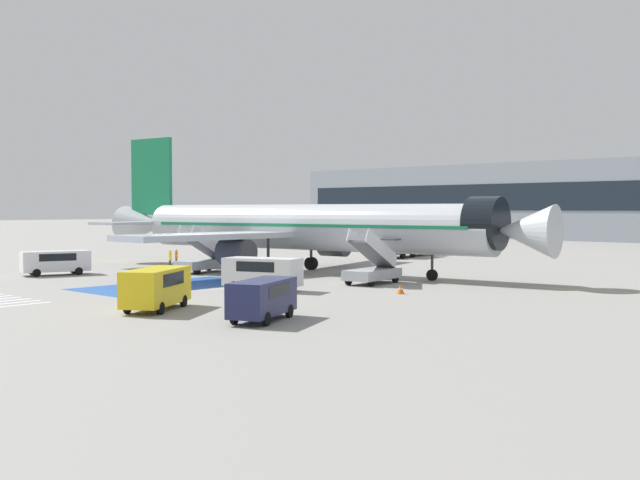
{
  "coord_description": "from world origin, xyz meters",
  "views": [
    {
      "loc": [
        42.03,
        -45.47,
        5.35
      ],
      "look_at": [
        2.18,
        -1.68,
        2.87
      ],
      "focal_mm": 42.0,
      "sensor_mm": 36.0,
      "label": 1
    }
  ],
  "objects_px": {
    "boarding_stairs_aft": "(203,261)",
    "terminal_building": "(574,201)",
    "boarding_stairs_forward": "(373,270)",
    "service_van_2": "(263,296)",
    "ground_crew_2": "(170,258)",
    "ground_crew_1": "(176,257)",
    "fuel_tanker": "(406,241)",
    "service_van_1": "(262,271)",
    "service_van_0": "(55,260)",
    "airliner": "(300,227)",
    "traffic_cone_0": "(400,289)",
    "service_van_3": "(156,285)",
    "ground_crew_0": "(243,264)"
  },
  "relations": [
    {
      "from": "service_van_1",
      "to": "ground_crew_1",
      "type": "height_order",
      "value": "service_van_1"
    },
    {
      "from": "airliner",
      "to": "service_van_1",
      "type": "xyz_separation_m",
      "value": [
        7.67,
        -11.49,
        -2.55
      ]
    },
    {
      "from": "service_van_3",
      "to": "ground_crew_0",
      "type": "xyz_separation_m",
      "value": [
        -11.76,
        16.6,
        -0.39
      ]
    },
    {
      "from": "boarding_stairs_forward",
      "to": "terminal_building",
      "type": "bearing_deg",
      "value": 96.96
    },
    {
      "from": "ground_crew_0",
      "to": "service_van_2",
      "type": "bearing_deg",
      "value": 155.58
    },
    {
      "from": "service_van_1",
      "to": "ground_crew_0",
      "type": "relative_size",
      "value": 3.34
    },
    {
      "from": "airliner",
      "to": "traffic_cone_0",
      "type": "xyz_separation_m",
      "value": [
        15.49,
        -6.96,
        -3.54
      ]
    },
    {
      "from": "terminal_building",
      "to": "service_van_0",
      "type": "bearing_deg",
      "value": -91.16
    },
    {
      "from": "boarding_stairs_aft",
      "to": "fuel_tanker",
      "type": "xyz_separation_m",
      "value": [
        0.51,
        28.29,
        0.82
      ]
    },
    {
      "from": "service_van_3",
      "to": "ground_crew_2",
      "type": "xyz_separation_m",
      "value": [
        -20.61,
        16.05,
        -0.29
      ]
    },
    {
      "from": "ground_crew_0",
      "to": "service_van_0",
      "type": "bearing_deg",
      "value": 55.05
    },
    {
      "from": "boarding_stairs_forward",
      "to": "service_van_2",
      "type": "height_order",
      "value": "boarding_stairs_forward"
    },
    {
      "from": "airliner",
      "to": "service_van_3",
      "type": "relative_size",
      "value": 8.11
    },
    {
      "from": "boarding_stairs_aft",
      "to": "service_van_1",
      "type": "distance_m",
      "value": 15.13
    },
    {
      "from": "service_van_1",
      "to": "service_van_2",
      "type": "xyz_separation_m",
      "value": [
        9.64,
        -9.07,
        -0.1
      ]
    },
    {
      "from": "service_van_0",
      "to": "ground_crew_2",
      "type": "height_order",
      "value": "service_van_0"
    },
    {
      "from": "boarding_stairs_forward",
      "to": "ground_crew_2",
      "type": "xyz_separation_m",
      "value": [
        -20.48,
        -2.54,
        0.04
      ]
    },
    {
      "from": "ground_crew_0",
      "to": "traffic_cone_0",
      "type": "relative_size",
      "value": 2.74
    },
    {
      "from": "service_van_0",
      "to": "fuel_tanker",
      "type": "bearing_deg",
      "value": 96.12
    },
    {
      "from": "boarding_stairs_forward",
      "to": "terminal_building",
      "type": "distance_m",
      "value": 85.97
    },
    {
      "from": "service_van_0",
      "to": "boarding_stairs_aft",
      "type": "bearing_deg",
      "value": 71.48
    },
    {
      "from": "ground_crew_2",
      "to": "traffic_cone_0",
      "type": "bearing_deg",
      "value": -159.98
    },
    {
      "from": "boarding_stairs_forward",
      "to": "service_van_0",
      "type": "distance_m",
      "value": 26.07
    },
    {
      "from": "ground_crew_0",
      "to": "terminal_building",
      "type": "xyz_separation_m",
      "value": [
        -9.72,
        85.07,
        5.81
      ]
    },
    {
      "from": "fuel_tanker",
      "to": "service_van_1",
      "type": "height_order",
      "value": "fuel_tanker"
    },
    {
      "from": "airliner",
      "to": "terminal_building",
      "type": "distance_m",
      "value": 80.75
    },
    {
      "from": "fuel_tanker",
      "to": "terminal_building",
      "type": "relative_size",
      "value": 0.09
    },
    {
      "from": "fuel_tanker",
      "to": "service_van_3",
      "type": "height_order",
      "value": "fuel_tanker"
    },
    {
      "from": "traffic_cone_0",
      "to": "ground_crew_0",
      "type": "bearing_deg",
      "value": 173.81
    },
    {
      "from": "boarding_stairs_aft",
      "to": "terminal_building",
      "type": "bearing_deg",
      "value": 85.88
    },
    {
      "from": "airliner",
      "to": "boarding_stairs_aft",
      "type": "bearing_deg",
      "value": -56.65
    },
    {
      "from": "boarding_stairs_aft",
      "to": "terminal_building",
      "type": "xyz_separation_m",
      "value": [
        -4.97,
        85.22,
        5.74
      ]
    },
    {
      "from": "boarding_stairs_aft",
      "to": "terminal_building",
      "type": "distance_m",
      "value": 85.55
    },
    {
      "from": "ground_crew_0",
      "to": "ground_crew_1",
      "type": "relative_size",
      "value": 0.92
    },
    {
      "from": "boarding_stairs_forward",
      "to": "ground_crew_0",
      "type": "distance_m",
      "value": 11.8
    },
    {
      "from": "airliner",
      "to": "boarding_stairs_aft",
      "type": "xyz_separation_m",
      "value": [
        -6.12,
        -5.28,
        -2.85
      ]
    },
    {
      "from": "boarding_stairs_aft",
      "to": "fuel_tanker",
      "type": "bearing_deg",
      "value": 81.5
    },
    {
      "from": "service_van_0",
      "to": "ground_crew_2",
      "type": "distance_m",
      "value": 9.62
    },
    {
      "from": "airliner",
      "to": "service_van_0",
      "type": "bearing_deg",
      "value": -48.64
    },
    {
      "from": "fuel_tanker",
      "to": "terminal_building",
      "type": "height_order",
      "value": "terminal_building"
    },
    {
      "from": "service_van_1",
      "to": "fuel_tanker",
      "type": "bearing_deg",
      "value": -178.26
    },
    {
      "from": "service_van_0",
      "to": "traffic_cone_0",
      "type": "xyz_separation_m",
      "value": [
        28.51,
        7.92,
        -0.89
      ]
    },
    {
      "from": "airliner",
      "to": "boarding_stairs_forward",
      "type": "distance_m",
      "value": 11.1
    },
    {
      "from": "ground_crew_1",
      "to": "terminal_building",
      "type": "bearing_deg",
      "value": 119.3
    },
    {
      "from": "service_van_1",
      "to": "service_van_3",
      "type": "height_order",
      "value": "service_van_3"
    },
    {
      "from": "ground_crew_0",
      "to": "service_van_1",
      "type": "bearing_deg",
      "value": 160.04
    },
    {
      "from": "boarding_stairs_forward",
      "to": "ground_crew_2",
      "type": "distance_m",
      "value": 20.63
    },
    {
      "from": "traffic_cone_0",
      "to": "ground_crew_1",
      "type": "bearing_deg",
      "value": 174.16
    },
    {
      "from": "airliner",
      "to": "fuel_tanker",
      "type": "height_order",
      "value": "airliner"
    },
    {
      "from": "service_van_3",
      "to": "ground_crew_1",
      "type": "height_order",
      "value": "service_van_3"
    }
  ]
}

